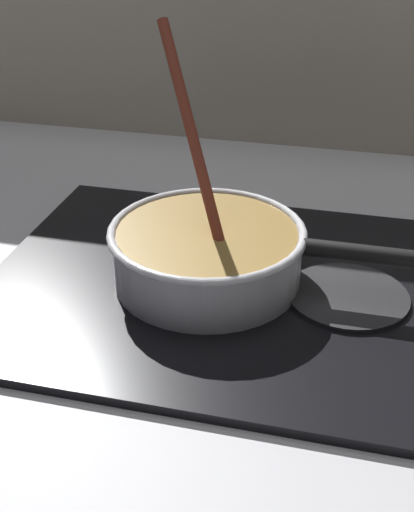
{
  "coord_description": "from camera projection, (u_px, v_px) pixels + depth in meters",
  "views": [
    {
      "loc": [
        0.18,
        -0.47,
        0.47
      ],
      "look_at": [
        0.01,
        0.24,
        0.05
      ],
      "focal_mm": 46.79,
      "sensor_mm": 36.0,
      "label": 1
    }
  ],
  "objects": [
    {
      "name": "ground",
      "position": [
        142.0,
        426.0,
        0.68
      ],
      "size": [
        2.4,
        1.6,
        0.04
      ],
      "primitive_type": "cube",
      "color": "#B7B7BC"
    },
    {
      "name": "hob_plate",
      "position": [
        207.0,
        283.0,
        0.86
      ],
      "size": [
        0.56,
        0.48,
        0.01
      ],
      "primitive_type": "cube",
      "color": "black",
      "rests_on": "ground"
    },
    {
      "name": "spare_burner",
      "position": [
        348.0,
        296.0,
        0.82
      ],
      "size": [
        0.15,
        0.15,
        0.01
      ],
      "primitive_type": "cylinder",
      "color": "#262628",
      "rests_on": "hob_plate"
    },
    {
      "name": "burner_ring",
      "position": [
        207.0,
        277.0,
        0.86
      ],
      "size": [
        0.18,
        0.18,
        0.01
      ],
      "primitive_type": "torus",
      "color": "#592D0C",
      "rests_on": "hob_plate"
    },
    {
      "name": "cooking_pan",
      "position": [
        208.0,
        252.0,
        0.84
      ],
      "size": [
        0.4,
        0.25,
        0.3
      ],
      "color": "silver",
      "rests_on": "hob_plate"
    }
  ]
}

